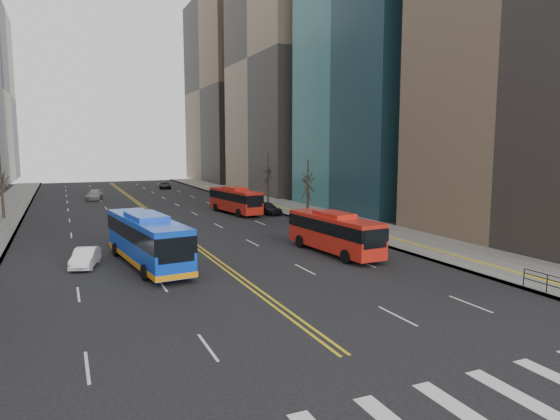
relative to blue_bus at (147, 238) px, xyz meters
name	(u,v)px	position (x,y,z in m)	size (l,w,h in m)	color
ground	(432,420)	(4.68, -23.48, -1.87)	(220.00, 220.00, 0.00)	black
sidewalk_right	(300,210)	(22.18, 21.52, -1.79)	(7.00, 130.00, 0.15)	slate
crosswalk	(432,420)	(4.68, -23.48, -1.86)	(26.70, 4.00, 0.01)	silver
centerline	(146,209)	(4.68, 31.52, -1.86)	(0.55, 100.00, 0.01)	gold
office_towers	(127,39)	(4.80, 45.03, 22.06)	(83.00, 134.00, 58.00)	gray
street_trees	(96,184)	(-2.50, 11.07, 3.01)	(35.20, 47.20, 7.60)	black
blue_bus	(147,238)	(0.00, 0.00, 0.00)	(4.07, 12.47, 3.56)	blue
red_bus_near	(334,230)	(13.61, -1.90, -0.10)	(3.09, 10.04, 3.17)	red
red_bus_far	(235,199)	(13.95, 22.66, -0.08)	(3.67, 10.21, 3.20)	red
car_white	(85,258)	(-3.95, 1.09, -1.23)	(1.36, 3.90, 1.28)	white
car_dark_mid	(267,208)	(17.18, 20.39, -1.11)	(1.80, 4.48, 1.52)	black
car_silver	(94,195)	(-0.76, 45.92, -1.15)	(2.02, 4.98, 1.44)	gray
car_dark_far	(165,185)	(12.90, 61.79, -1.24)	(2.09, 4.54, 1.26)	black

